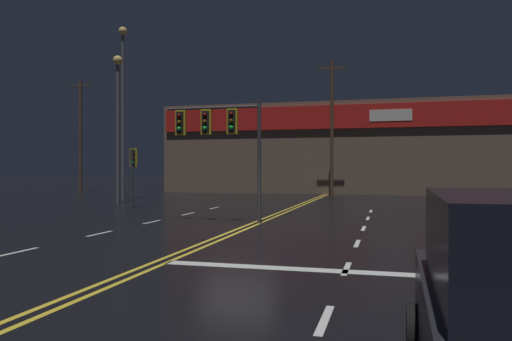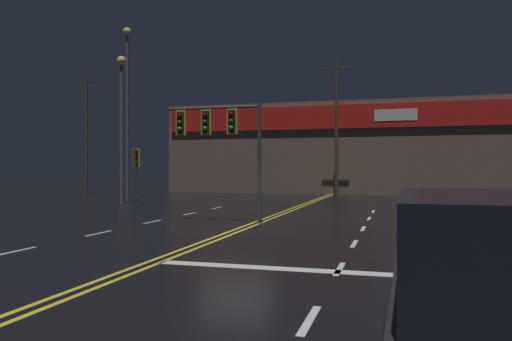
# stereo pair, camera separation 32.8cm
# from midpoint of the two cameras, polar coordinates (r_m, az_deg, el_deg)

# --- Properties ---
(ground_plane) EXTENTS (200.00, 200.00, 0.00)m
(ground_plane) POSITION_cam_midpoint_polar(r_m,az_deg,el_deg) (16.68, -1.73, -6.92)
(ground_plane) COLOR black
(road_markings) EXTENTS (11.96, 60.00, 0.01)m
(road_markings) POSITION_cam_midpoint_polar(r_m,az_deg,el_deg) (15.64, -0.50, -7.38)
(road_markings) COLOR gold
(road_markings) RESTS_ON ground
(traffic_signal_median) EXTENTS (3.81, 0.36, 4.67)m
(traffic_signal_median) POSITION_cam_midpoint_polar(r_m,az_deg,el_deg) (19.35, -3.95, 4.79)
(traffic_signal_median) COLOR #38383D
(traffic_signal_median) RESTS_ON ground
(traffic_signal_corner_northwest) EXTENTS (0.42, 0.36, 3.15)m
(traffic_signal_corner_northwest) POSITION_cam_midpoint_polar(r_m,az_deg,el_deg) (27.49, -13.24, 0.70)
(traffic_signal_corner_northwest) COLOR #38383D
(traffic_signal_corner_northwest) RESTS_ON ground
(streetlight_median_approach) EXTENTS (0.56, 0.56, 8.82)m
(streetlight_median_approach) POSITION_cam_midpoint_polar(r_m,az_deg,el_deg) (31.09, -14.82, 6.87)
(streetlight_median_approach) COLOR #59595E
(streetlight_median_approach) RESTS_ON ground
(streetlight_far_left) EXTENTS (0.56, 0.56, 11.43)m
(streetlight_far_left) POSITION_cam_midpoint_polar(r_m,az_deg,el_deg) (34.44, -14.24, 8.61)
(streetlight_far_left) COLOR #59595E
(streetlight_far_left) RESTS_ON ground
(building_backdrop) EXTENTS (28.51, 10.23, 7.54)m
(building_backdrop) POSITION_cam_midpoint_polar(r_m,az_deg,el_deg) (45.45, 9.60, 2.36)
(building_backdrop) COLOR brown
(building_backdrop) RESTS_ON ground
(utility_pole_row) EXTENTS (45.37, 0.26, 12.35)m
(utility_pole_row) POSITION_cam_midpoint_polar(r_m,az_deg,el_deg) (37.94, 11.74, 5.64)
(utility_pole_row) COLOR #4C3828
(utility_pole_row) RESTS_ON ground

